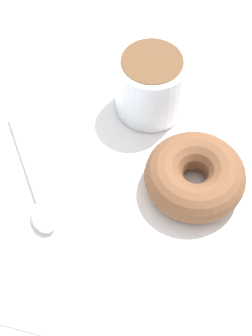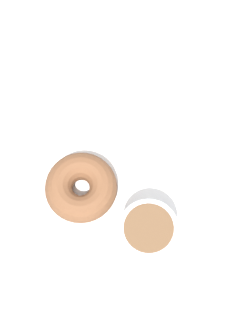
% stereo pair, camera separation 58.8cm
% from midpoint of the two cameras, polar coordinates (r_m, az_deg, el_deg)
% --- Properties ---
extents(ground_plane, '(1.20, 1.20, 0.02)m').
position_cam_midpoint_polar(ground_plane, '(0.65, -7.53, -27.10)').
color(ground_plane, '#99A8B7').
extents(napkin, '(0.37, 0.37, 0.00)m').
position_cam_midpoint_polar(napkin, '(0.64, -6.39, -28.00)').
color(napkin, white).
rests_on(napkin, ground_plane).
extents(coffee_cup, '(0.08, 0.10, 0.07)m').
position_cam_midpoint_polar(coffee_cup, '(0.61, -3.46, -18.65)').
color(coffee_cup, silver).
rests_on(coffee_cup, napkin).
extents(donut, '(0.10, 0.10, 0.04)m').
position_cam_midpoint_polar(donut, '(0.61, 0.58, -28.85)').
color(donut, brown).
rests_on(donut, napkin).
extents(spoon, '(0.11, 0.13, 0.01)m').
position_cam_midpoint_polar(spoon, '(0.64, -15.61, -29.50)').
color(spoon, '#B7B2A8').
rests_on(spoon, napkin).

